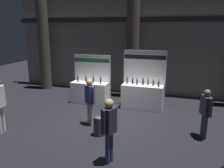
% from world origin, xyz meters
% --- Properties ---
extents(ground_plane, '(27.45, 27.45, 0.00)m').
position_xyz_m(ground_plane, '(0.00, 0.00, 0.00)').
color(ground_plane, black).
extents(hall_colonnade, '(13.72, 1.30, 6.96)m').
position_xyz_m(hall_colonnade, '(0.00, 4.22, 3.43)').
color(hall_colonnade, gray).
rests_on(hall_colonnade, ground_plane).
extents(exhibitor_booth_0, '(1.81, 0.71, 2.22)m').
position_xyz_m(exhibitor_booth_0, '(-1.60, 1.93, 0.58)').
color(exhibitor_booth_0, white).
rests_on(exhibitor_booth_0, ground_plane).
extents(exhibitor_booth_1, '(1.85, 0.66, 2.50)m').
position_xyz_m(exhibitor_booth_1, '(0.87, 1.92, 0.63)').
color(exhibitor_booth_1, white).
rests_on(exhibitor_booth_1, ground_plane).
extents(trash_bin, '(0.36, 0.36, 0.63)m').
position_xyz_m(trash_bin, '(0.03, -1.13, 0.32)').
color(trash_bin, '#38383D').
rests_on(trash_bin, ground_plane).
extents(visitor_0, '(0.44, 0.36, 1.69)m').
position_xyz_m(visitor_0, '(-0.58, -0.43, 0.99)').
color(visitor_0, '#ADA393').
rests_on(visitor_0, ground_plane).
extents(visitor_1, '(0.35, 0.50, 1.75)m').
position_xyz_m(visitor_1, '(0.88, -2.55, 1.05)').
color(visitor_1, navy).
rests_on(visitor_1, ground_plane).
extents(visitor_3, '(0.35, 0.59, 1.61)m').
position_xyz_m(visitor_3, '(3.29, -0.25, 0.96)').
color(visitor_3, navy).
rests_on(visitor_3, ground_plane).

